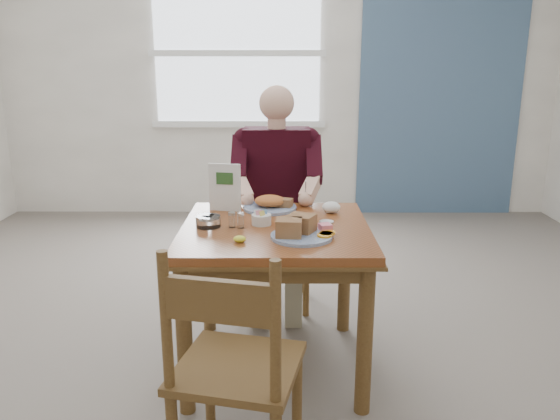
{
  "coord_description": "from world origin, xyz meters",
  "views": [
    {
      "loc": [
        0.03,
        -2.52,
        1.51
      ],
      "look_at": [
        0.02,
        0.0,
        0.83
      ],
      "focal_mm": 35.0,
      "sensor_mm": 36.0,
      "label": 1
    }
  ],
  "objects_px": {
    "chair_near": "(234,371)",
    "far_plate": "(271,204)",
    "chair_far": "(277,231)",
    "near_plate": "(300,230)",
    "table": "(275,248)",
    "diner": "(277,182)"
  },
  "relations": [
    {
      "from": "chair_far",
      "to": "chair_near",
      "type": "xyz_separation_m",
      "value": [
        -0.13,
        -1.64,
        0.0
      ]
    },
    {
      "from": "table",
      "to": "chair_near",
      "type": "xyz_separation_m",
      "value": [
        -0.13,
        -0.84,
        -0.16
      ]
    },
    {
      "from": "chair_far",
      "to": "near_plate",
      "type": "distance_m",
      "value": 1.03
    },
    {
      "from": "far_plate",
      "to": "chair_near",
      "type": "bearing_deg",
      "value": -95.38
    },
    {
      "from": "chair_near",
      "to": "far_plate",
      "type": "relative_size",
      "value": 2.69
    },
    {
      "from": "chair_near",
      "to": "diner",
      "type": "bearing_deg",
      "value": 85.03
    },
    {
      "from": "chair_far",
      "to": "chair_near",
      "type": "relative_size",
      "value": 1.0
    },
    {
      "from": "diner",
      "to": "far_plate",
      "type": "height_order",
      "value": "diner"
    },
    {
      "from": "near_plate",
      "to": "far_plate",
      "type": "height_order",
      "value": "near_plate"
    },
    {
      "from": "table",
      "to": "far_plate",
      "type": "relative_size",
      "value": 2.6
    },
    {
      "from": "diner",
      "to": "far_plate",
      "type": "relative_size",
      "value": 3.92
    },
    {
      "from": "near_plate",
      "to": "far_plate",
      "type": "distance_m",
      "value": 0.51
    },
    {
      "from": "table",
      "to": "chair_far",
      "type": "height_order",
      "value": "chair_far"
    },
    {
      "from": "table",
      "to": "chair_far",
      "type": "relative_size",
      "value": 0.97
    },
    {
      "from": "chair_far",
      "to": "far_plate",
      "type": "height_order",
      "value": "chair_far"
    },
    {
      "from": "chair_far",
      "to": "far_plate",
      "type": "distance_m",
      "value": 0.57
    },
    {
      "from": "table",
      "to": "chair_far",
      "type": "bearing_deg",
      "value": 90.0
    },
    {
      "from": "table",
      "to": "diner",
      "type": "relative_size",
      "value": 0.66
    },
    {
      "from": "far_plate",
      "to": "near_plate",
      "type": "bearing_deg",
      "value": -74.23
    },
    {
      "from": "chair_near",
      "to": "far_plate",
      "type": "xyz_separation_m",
      "value": [
        0.11,
        1.15,
        0.3
      ]
    },
    {
      "from": "table",
      "to": "near_plate",
      "type": "bearing_deg",
      "value": -57.86
    },
    {
      "from": "near_plate",
      "to": "chair_near",
      "type": "bearing_deg",
      "value": -110.31
    }
  ]
}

